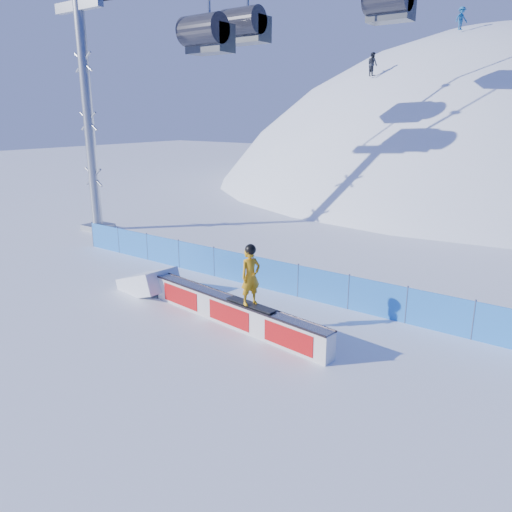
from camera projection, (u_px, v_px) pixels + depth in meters
The scene contains 7 objects.
ground at pixel (192, 332), 15.21m from camera, with size 160.00×160.00×0.00m, color white.
snow_hill at pixel (473, 353), 52.65m from camera, with size 64.00×64.00×64.00m.
safety_fence at pixel (275, 276), 18.53m from camera, with size 22.05×0.05×1.30m.
rail_box at pixel (234, 313), 15.56m from camera, with size 7.32×1.37×0.88m.
snow_ramp at pixel (149, 291), 18.68m from camera, with size 2.12×1.41×0.79m, color white, non-canonical shape.
snowboarder at pixel (251, 276), 14.71m from camera, with size 1.84×0.75×1.89m.
distant_skiers at pixel (495, 39), 34.28m from camera, with size 18.26×8.04×5.85m.
Camera 1 is at (9.88, -10.09, 6.42)m, focal length 35.00 mm.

